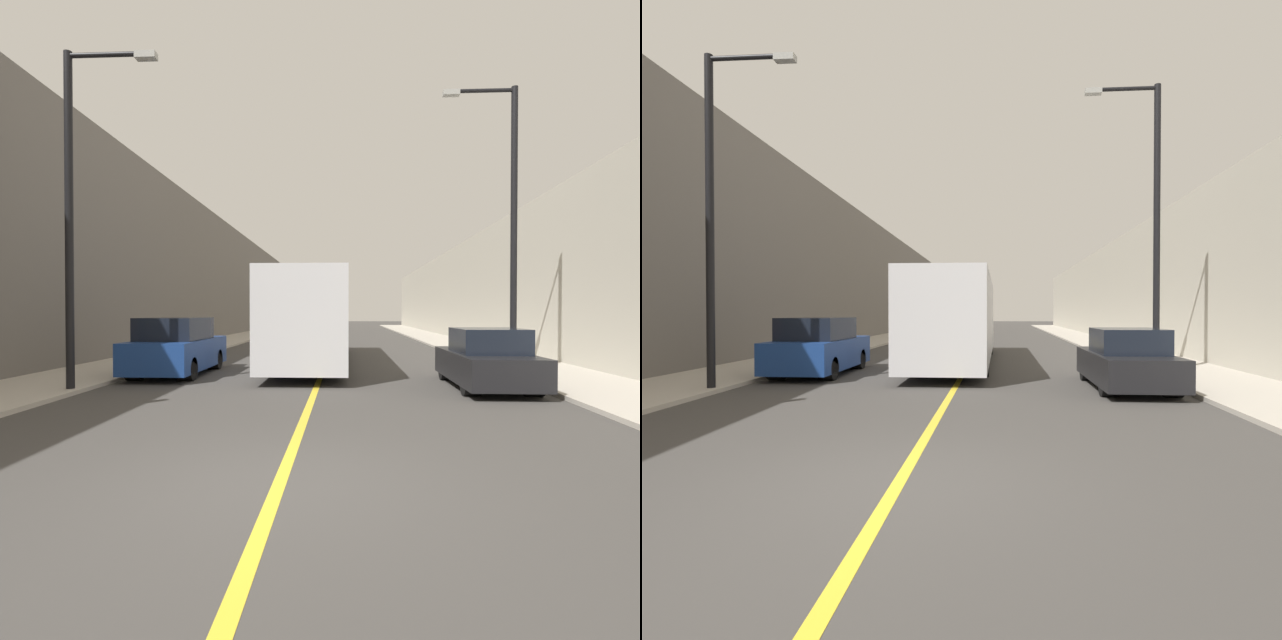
% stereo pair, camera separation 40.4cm
% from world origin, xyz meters
% --- Properties ---
extents(ground_plane, '(200.00, 200.00, 0.00)m').
position_xyz_m(ground_plane, '(0.00, 0.00, 0.00)').
color(ground_plane, '#3F3D3A').
extents(sidewalk_left, '(3.10, 72.00, 0.10)m').
position_xyz_m(sidewalk_left, '(-7.19, 30.00, 0.05)').
color(sidewalk_left, '#B2AA9E').
rests_on(sidewalk_left, ground).
extents(sidewalk_right, '(3.10, 72.00, 0.10)m').
position_xyz_m(sidewalk_right, '(7.19, 30.00, 0.05)').
color(sidewalk_right, '#B2AA9E').
rests_on(sidewalk_right, ground).
extents(building_row_left, '(4.00, 72.00, 9.13)m').
position_xyz_m(building_row_left, '(-10.74, 30.00, 4.57)').
color(building_row_left, '#66605B').
rests_on(building_row_left, ground).
extents(building_row_right, '(4.00, 72.00, 6.76)m').
position_xyz_m(building_row_right, '(10.74, 30.00, 3.38)').
color(building_row_right, '#B7B2A3').
rests_on(building_row_right, ground).
extents(road_center_line, '(0.16, 72.00, 0.01)m').
position_xyz_m(road_center_line, '(0.00, 30.00, 0.00)').
color(road_center_line, gold).
rests_on(road_center_line, ground).
extents(bus, '(2.54, 12.72, 3.23)m').
position_xyz_m(bus, '(-0.43, 13.48, 1.73)').
color(bus, silver).
rests_on(bus, ground).
extents(parked_suv_left, '(1.95, 4.74, 1.79)m').
position_xyz_m(parked_suv_left, '(-4.53, 9.85, 0.83)').
color(parked_suv_left, navy).
rests_on(parked_suv_left, ground).
extents(car_right_near, '(1.84, 4.43, 1.55)m').
position_xyz_m(car_right_near, '(4.42, 7.57, 0.70)').
color(car_right_near, black).
rests_on(car_right_near, ground).
extents(street_lamp_left, '(2.27, 0.24, 8.14)m').
position_xyz_m(street_lamp_left, '(-5.77, 6.22, 4.67)').
color(street_lamp_left, black).
rests_on(street_lamp_left, sidewalk_left).
extents(street_lamp_right, '(2.27, 0.24, 8.78)m').
position_xyz_m(street_lamp_right, '(5.78, 10.12, 5.00)').
color(street_lamp_right, black).
rests_on(street_lamp_right, sidewalk_right).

